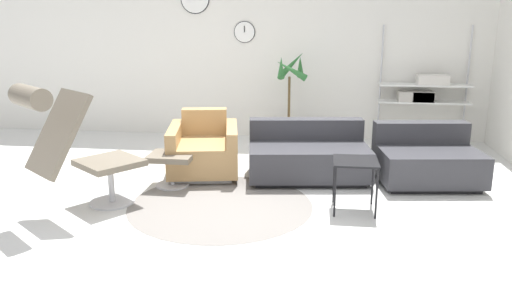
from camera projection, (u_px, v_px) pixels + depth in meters
The scene contains 11 objects.
ground_plane at pixel (253, 197), 5.13m from camera, with size 12.00×12.00×0.00m, color silver.
wall_back at pixel (277, 44), 7.41m from camera, with size 12.00×0.09×2.80m.
round_rug at pixel (221, 205), 4.90m from camera, with size 1.81×1.81×0.01m.
lounge_chair at pixel (71, 138), 4.54m from camera, with size 1.05×1.14×1.23m.
ottoman at pixel (172, 162), 5.40m from camera, with size 0.48×0.41×0.36m.
armchair_red at pixel (204, 151), 5.84m from camera, with size 0.93×1.03×0.72m.
couch_low at pixel (308, 157), 5.70m from camera, with size 1.43×0.98×0.63m.
couch_second at pixel (427, 161), 5.52m from camera, with size 1.17×0.95×0.63m.
side_table at pixel (355, 166), 4.67m from camera, with size 0.41×0.41×0.50m.
potted_plant at pixel (290, 106), 7.12m from camera, with size 0.46×0.52×1.34m.
shelf_unit at pixel (423, 91), 7.09m from camera, with size 1.27×0.28×1.69m.
Camera 1 is at (0.65, -4.80, 1.80)m, focal length 35.00 mm.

